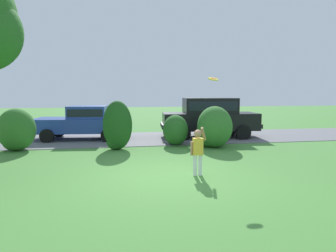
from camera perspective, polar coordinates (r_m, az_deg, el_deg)
ground_plane at (r=7.87m, az=-0.44°, el=-9.64°), size 80.00×80.00×0.00m
driveway_strip at (r=14.46m, az=-5.00°, el=-2.34°), size 28.00×4.40×0.02m
shrub_near_tree at (r=12.70m, az=-26.66°, el=-0.89°), size 1.38×1.31×1.58m
shrub_centre_left at (r=11.71m, az=-9.52°, el=-0.19°), size 1.11×1.00×1.86m
shrub_centre at (r=12.54m, az=1.40°, el=-0.77°), size 1.04×1.21×1.26m
shrub_centre_right at (r=12.20m, az=8.58°, el=-0.45°), size 1.37×1.60×1.64m
parked_sedan at (r=14.64m, az=-15.58°, el=0.86°), size 4.55×2.40×1.56m
parked_suv at (r=14.87m, az=7.80°, el=2.00°), size 4.85×2.45×1.92m
child_thrower at (r=7.93m, az=5.62°, el=-4.22°), size 0.46×0.26×1.29m
frisbee at (r=8.33m, az=8.49°, el=8.75°), size 0.29×0.28×0.13m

